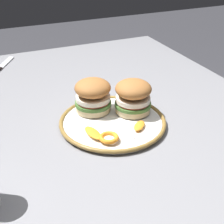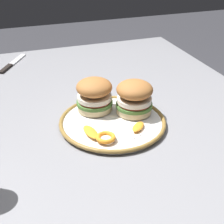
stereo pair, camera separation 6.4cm
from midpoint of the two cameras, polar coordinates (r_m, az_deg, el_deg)
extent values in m
cube|color=gray|center=(0.97, 2.71, -2.84)|extent=(1.48, 1.03, 0.03)
cube|color=gray|center=(1.86, 7.80, 0.74)|extent=(0.06, 0.06, 0.71)
cylinder|color=white|center=(0.96, 1.90, -1.79)|extent=(0.29, 0.29, 0.01)
torus|color=olive|center=(0.96, 1.91, -1.49)|extent=(0.31, 0.31, 0.01)
cylinder|color=white|center=(0.96, 1.91, -1.44)|extent=(0.22, 0.22, 0.00)
cylinder|color=beige|center=(1.00, -1.20, 0.96)|extent=(0.11, 0.11, 0.02)
cylinder|color=#477033|center=(0.99, -1.21, 1.67)|extent=(0.11, 0.11, 0.01)
cylinder|color=#BC3828|center=(0.99, -1.21, 2.08)|extent=(0.10, 0.10, 0.01)
cylinder|color=silver|center=(0.99, -1.22, 2.59)|extent=(0.10, 0.10, 0.01)
ellipsoid|color=#A36633|center=(0.97, -1.24, 4.32)|extent=(0.15, 0.15, 0.05)
cylinder|color=beige|center=(0.99, 5.69, 0.51)|extent=(0.11, 0.11, 0.02)
cylinder|color=#477033|center=(0.99, 5.73, 1.22)|extent=(0.11, 0.11, 0.01)
cylinder|color=#BC3828|center=(0.98, 5.75, 1.63)|extent=(0.10, 0.10, 0.01)
cylinder|color=silver|center=(0.98, 5.78, 2.15)|extent=(0.10, 0.10, 0.01)
ellipsoid|color=#A36633|center=(0.96, 5.88, 3.89)|extent=(0.15, 0.15, 0.05)
torus|color=orange|center=(0.86, 1.03, -4.50)|extent=(0.07, 0.07, 0.01)
cylinder|color=#F4E5C6|center=(0.87, 1.03, -4.73)|extent=(0.03, 0.03, 0.00)
ellipsoid|color=orange|center=(0.92, 6.58, -2.60)|extent=(0.06, 0.06, 0.01)
ellipsoid|color=orange|center=(0.89, -1.68, -3.53)|extent=(0.08, 0.04, 0.01)
cube|color=silver|center=(1.49, -15.00, 8.81)|extent=(0.12, 0.08, 0.01)
cube|color=black|center=(1.39, -16.80, 7.16)|extent=(0.09, 0.06, 0.01)
camera|label=1|loc=(0.03, -88.06, 1.11)|focal=52.39mm
camera|label=2|loc=(0.03, 91.94, -1.11)|focal=52.39mm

